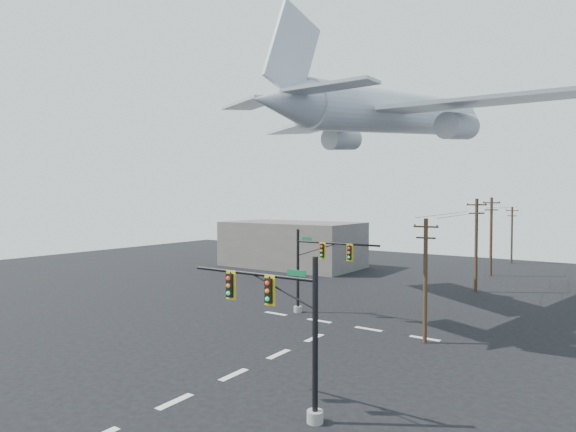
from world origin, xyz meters
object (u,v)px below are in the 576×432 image
Objects in this scene: airliner at (396,113)px; utility_pole_a at (425,278)px; utility_pole_b at (476,243)px; utility_pole_c at (491,235)px; signal_mast_far at (314,269)px; utility_pole_d at (512,234)px; signal_mast_near at (285,328)px.

utility_pole_a is at bearing -137.69° from airliner.
airliner is at bearing -136.40° from utility_pole_b.
utility_pole_c is (-0.95, 11.29, 0.08)m from utility_pole_b.
signal_mast_far is 0.79× the size of utility_pole_c.
utility_pole_a is 44.23m from utility_pole_d.
utility_pole_d is (-2.39, 44.17, 0.08)m from utility_pole_a.
utility_pole_d is 0.25× the size of airliner.
utility_pole_b reaches higher than signal_mast_near.
utility_pole_d is at bearing 92.15° from utility_pole_a.
utility_pole_a is at bearing -13.55° from signal_mast_far.
utility_pole_d is at bearing 90.87° from signal_mast_near.
airliner reaches higher than utility_pole_c.
utility_pole_c is at bearing -85.63° from utility_pole_d.
utility_pole_a is 0.86× the size of utility_pole_b.
utility_pole_d reaches higher than signal_mast_near.
signal_mast_near is 0.94× the size of signal_mast_far.
utility_pole_b reaches higher than utility_pole_a.
utility_pole_c reaches higher than signal_mast_far.
signal_mast_near is 0.75× the size of utility_pole_b.
signal_mast_far is at bearing 159.65° from airliner.
utility_pole_b is at bearing -11.86° from airliner.
signal_mast_near is 17.53m from signal_mast_far.
signal_mast_near reaches higher than signal_mast_far.
utility_pole_b is at bearing 93.29° from utility_pole_a.
utility_pole_b is 24.93m from utility_pole_d.
signal_mast_far is (-8.06, 15.57, -0.02)m from signal_mast_near.
signal_mast_far is 42.48m from utility_pole_d.
signal_mast_far is 0.23× the size of airliner.
utility_pole_b is 0.98× the size of utility_pole_c.
utility_pole_a is at bearing -82.61° from utility_pole_d.
utility_pole_c is (7.21, 28.24, 1.23)m from signal_mast_far.
airliner is (-4.10, 22.25, 12.67)m from signal_mast_near.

